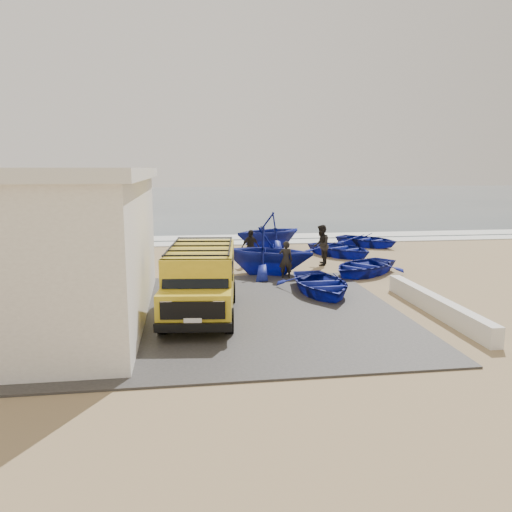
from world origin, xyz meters
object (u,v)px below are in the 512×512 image
parapet (436,305)px  boat_mid_left (267,251)px  fisherman_back (250,247)px  boat_far_right (367,240)px  boat_far_left (269,231)px  fisherman_middle (321,245)px  boat_mid_right (340,249)px  fisherman_front (286,260)px  boat_near_left (320,284)px  van (201,278)px  boat_near_right (363,266)px

parapet → boat_mid_left: size_ratio=1.61×
boat_mid_left → fisherman_back: size_ratio=2.36×
boat_far_right → parapet: bearing=-141.4°
boat_far_left → fisherman_middle: (1.62, -4.55, -0.09)m
boat_mid_right → boat_far_right: (2.44, 2.83, -0.01)m
fisherman_front → fisherman_back: size_ratio=0.95×
boat_mid_left → boat_far_left: boat_far_left is taller
parapet → boat_near_left: (-2.76, 2.80, 0.10)m
van → boat_far_left: size_ratio=1.32×
van → fisherman_back: (2.46, 7.57, -0.32)m
boat_mid_left → fisherman_back: 2.27m
boat_far_right → fisherman_front: size_ratio=2.36×
boat_far_right → fisherman_back: bearing=171.9°
boat_near_left → boat_near_right: (2.56, 2.85, -0.01)m
boat_near_left → parapet: bearing=-48.0°
fisherman_front → boat_mid_right: bearing=-123.0°
parapet → fisherman_front: size_ratio=3.99×
boat_near_left → boat_far_left: boat_far_left is taller
boat_far_left → fisherman_back: (-1.51, -4.03, -0.21)m
boat_near_left → boat_near_right: bearing=45.6°
parapet → boat_near_left: boat_near_left is taller
parapet → fisherman_middle: bearing=99.5°
boat_mid_right → boat_far_right: size_ratio=1.03×
boat_near_right → fisherman_middle: bearing=168.5°
boat_near_right → fisherman_front: 3.29m
boat_mid_right → boat_near_left: bearing=-142.0°
boat_mid_left → boat_near_right: bearing=-73.3°
fisherman_front → boat_far_left: bearing=-88.6°
parapet → van: size_ratio=1.20×
boat_near_left → boat_far_left: size_ratio=0.95×
fisherman_front → fisherman_back: bearing=-66.7°
boat_mid_right → fisherman_middle: size_ratio=2.02×
boat_mid_right → fisherman_front: bearing=-158.0°
boat_near_right → boat_far_left: boat_far_left is taller
fisherman_middle → fisherman_back: 3.17m
boat_near_right → fisherman_front: size_ratio=2.33×
boat_near_left → fisherman_middle: size_ratio=1.99×
van → fisherman_middle: van is taller
fisherman_middle → boat_far_right: bearing=161.8°
boat_mid_left → fisherman_back: (-0.41, 2.22, -0.19)m
parapet → boat_near_right: 5.66m
boat_near_left → boat_mid_right: size_ratio=0.99×
van → boat_far_left: bearing=77.6°
boat_mid_right → boat_far_left: (-3.17, 2.48, 0.62)m
fisherman_front → fisherman_back: fisherman_back is taller
van → fisherman_back: 7.97m
van → boat_far_right: (9.58, 11.94, -0.75)m
parapet → fisherman_middle: (-1.32, 7.94, 0.63)m
boat_mid_right → fisherman_back: fisherman_back is taller
boat_near_right → boat_mid_right: boat_mid_right is taller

